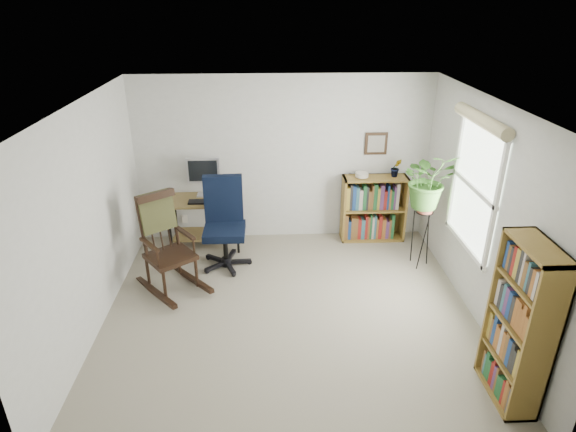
{
  "coord_description": "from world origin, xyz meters",
  "views": [
    {
      "loc": [
        -0.22,
        -4.58,
        3.35
      ],
      "look_at": [
        0.0,
        0.4,
        1.05
      ],
      "focal_mm": 30.0,
      "sensor_mm": 36.0,
      "label": 1
    }
  ],
  "objects_px": {
    "desk": "(206,223)",
    "low_bookshelf": "(373,208)",
    "rocking_chair": "(169,244)",
    "tall_bookshelf": "(520,325)",
    "office_chair": "(224,225)"
  },
  "relations": [
    {
      "from": "desk",
      "to": "low_bookshelf",
      "type": "distance_m",
      "value": 2.45
    },
    {
      "from": "desk",
      "to": "low_bookshelf",
      "type": "xyz_separation_m",
      "value": [
        2.45,
        0.12,
        0.12
      ]
    },
    {
      "from": "desk",
      "to": "rocking_chair",
      "type": "height_order",
      "value": "rocking_chair"
    },
    {
      "from": "desk",
      "to": "tall_bookshelf",
      "type": "bearing_deg",
      "value": -44.74
    },
    {
      "from": "low_bookshelf",
      "to": "tall_bookshelf",
      "type": "bearing_deg",
      "value": -79.19
    },
    {
      "from": "rocking_chair",
      "to": "low_bookshelf",
      "type": "xyz_separation_m",
      "value": [
        2.75,
        1.24,
        -0.13
      ]
    },
    {
      "from": "tall_bookshelf",
      "to": "office_chair",
      "type": "bearing_deg",
      "value": 138.29
    },
    {
      "from": "office_chair",
      "to": "low_bookshelf",
      "type": "height_order",
      "value": "office_chair"
    },
    {
      "from": "low_bookshelf",
      "to": "tall_bookshelf",
      "type": "xyz_separation_m",
      "value": [
        0.6,
        -3.14,
        0.29
      ]
    },
    {
      "from": "office_chair",
      "to": "tall_bookshelf",
      "type": "relative_size",
      "value": 0.79
    },
    {
      "from": "office_chair",
      "to": "tall_bookshelf",
      "type": "xyz_separation_m",
      "value": [
        2.73,
        -2.43,
        0.16
      ]
    },
    {
      "from": "office_chair",
      "to": "low_bookshelf",
      "type": "distance_m",
      "value": 2.25
    },
    {
      "from": "rocking_chair",
      "to": "low_bookshelf",
      "type": "bearing_deg",
      "value": -13.43
    },
    {
      "from": "desk",
      "to": "rocking_chair",
      "type": "distance_m",
      "value": 1.19
    },
    {
      "from": "low_bookshelf",
      "to": "office_chair",
      "type": "bearing_deg",
      "value": -161.52
    }
  ]
}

